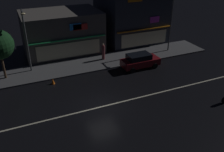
{
  "coord_description": "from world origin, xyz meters",
  "views": [
    {
      "loc": [
        -6.2,
        -16.24,
        12.04
      ],
      "look_at": [
        2.18,
        3.01,
        1.06
      ],
      "focal_mm": 39.27,
      "sensor_mm": 36.0,
      "label": 1
    }
  ],
  "objects_px": {
    "streetlamp_east": "(172,19)",
    "pedestrian_on_sidewalk": "(103,52)",
    "parked_car_near_kerb": "(140,61)",
    "traffic_cone": "(53,81)",
    "streetlamp_mid": "(26,36)"
  },
  "relations": [
    {
      "from": "streetlamp_mid",
      "to": "parked_car_near_kerb",
      "type": "distance_m",
      "value": 12.37
    },
    {
      "from": "streetlamp_east",
      "to": "traffic_cone",
      "type": "xyz_separation_m",
      "value": [
        -15.65,
        -2.56,
        -4.02
      ]
    },
    {
      "from": "streetlamp_mid",
      "to": "pedestrian_on_sidewalk",
      "type": "xyz_separation_m",
      "value": [
        8.38,
        -0.08,
        -3.04
      ]
    },
    {
      "from": "pedestrian_on_sidewalk",
      "to": "traffic_cone",
      "type": "bearing_deg",
      "value": 115.44
    },
    {
      "from": "pedestrian_on_sidewalk",
      "to": "streetlamp_mid",
      "type": "bearing_deg",
      "value": 88.12
    },
    {
      "from": "streetlamp_east",
      "to": "pedestrian_on_sidewalk",
      "type": "height_order",
      "value": "streetlamp_east"
    },
    {
      "from": "pedestrian_on_sidewalk",
      "to": "parked_car_near_kerb",
      "type": "bearing_deg",
      "value": -141.48
    },
    {
      "from": "streetlamp_mid",
      "to": "streetlamp_east",
      "type": "xyz_separation_m",
      "value": [
        17.26,
        -0.93,
        0.19
      ]
    },
    {
      "from": "streetlamp_east",
      "to": "parked_car_near_kerb",
      "type": "xyz_separation_m",
      "value": [
        -5.89,
        -2.72,
        -3.43
      ]
    },
    {
      "from": "streetlamp_east",
      "to": "parked_car_near_kerb",
      "type": "bearing_deg",
      "value": -155.24
    },
    {
      "from": "streetlamp_east",
      "to": "traffic_cone",
      "type": "bearing_deg",
      "value": -170.7
    },
    {
      "from": "traffic_cone",
      "to": "parked_car_near_kerb",
      "type": "bearing_deg",
      "value": -0.9
    },
    {
      "from": "pedestrian_on_sidewalk",
      "to": "traffic_cone",
      "type": "relative_size",
      "value": 3.6
    },
    {
      "from": "streetlamp_mid",
      "to": "traffic_cone",
      "type": "height_order",
      "value": "streetlamp_mid"
    },
    {
      "from": "parked_car_near_kerb",
      "to": "traffic_cone",
      "type": "relative_size",
      "value": 7.82
    }
  ]
}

